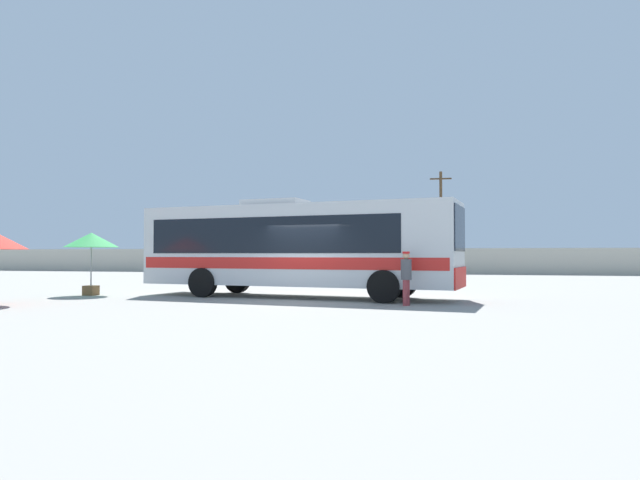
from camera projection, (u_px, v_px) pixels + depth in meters
ground_plane at (356, 285)px, 28.21m from camera, size 300.00×300.00×0.00m
perimeter_wall at (393, 261)px, 44.68m from camera, size 80.00×0.30×2.00m
coach_bus_silver_red at (294, 245)px, 20.05m from camera, size 11.64×4.09×3.49m
attendant_by_bus_door at (406, 275)px, 16.67m from camera, size 0.41×0.41×1.61m
vendor_umbrella_near_gate_green at (91, 242)px, 20.99m from camera, size 1.97×1.97×2.33m
parked_car_leftmost_silver at (270, 264)px, 43.31m from camera, size 4.58×2.18×1.47m
parked_car_second_white at (354, 264)px, 41.79m from camera, size 4.36×2.19×1.53m
utility_pole_near at (441, 220)px, 47.06m from camera, size 1.80×0.24×8.48m
roadside_tree_left at (216, 231)px, 50.58m from camera, size 3.56×3.56×5.12m
roadside_tree_midleft at (292, 227)px, 50.04m from camera, size 4.33×4.33×5.81m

